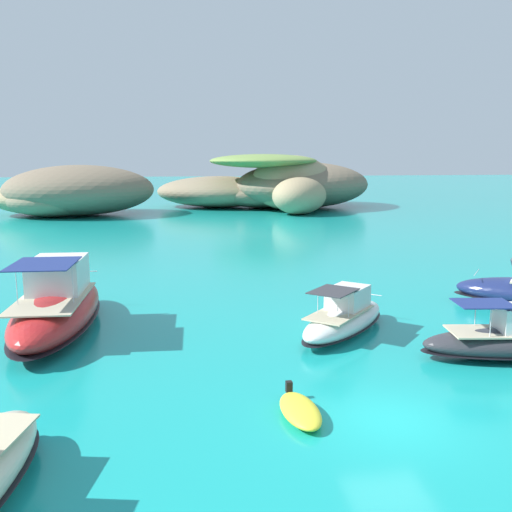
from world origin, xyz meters
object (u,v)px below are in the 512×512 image
islet_large (277,186)px  motorboat_white (344,318)px  motorboat_red (57,307)px  islet_small (66,194)px  dinghy_tender (300,410)px

islet_large → motorboat_white: 61.48m
islet_large → motorboat_red: 62.15m
islet_large → motorboat_white: (-7.95, -60.91, -2.47)m
islet_small → motorboat_red: (8.41, -52.32, -1.71)m
islet_small → motorboat_red: size_ratio=2.10×
islet_small → motorboat_red: 53.02m
dinghy_tender → islet_small: bearing=105.4°
motorboat_red → motorboat_white: bearing=-10.2°
islet_small → motorboat_white: (20.91, -54.58, -2.10)m
islet_small → motorboat_white: 58.48m
motorboat_white → motorboat_red: size_ratio=0.60×
motorboat_white → motorboat_red: 12.70m
islet_large → dinghy_tender: size_ratio=13.23×
motorboat_red → dinghy_tender: bearing=-49.2°
islet_small → dinghy_tender: islet_small is taller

